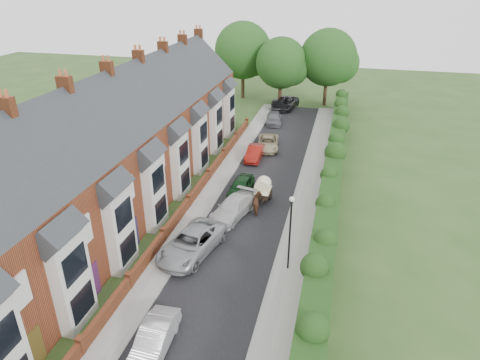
# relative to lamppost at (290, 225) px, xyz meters

# --- Properties ---
(ground) EXTENTS (140.00, 140.00, 0.00)m
(ground) POSITION_rel_lamppost_xyz_m (-3.40, -4.00, -3.30)
(ground) COLOR #2D4C1E
(ground) RESTS_ON ground
(road) EXTENTS (6.00, 58.00, 0.02)m
(road) POSITION_rel_lamppost_xyz_m (-3.90, 7.00, -3.29)
(road) COLOR black
(road) RESTS_ON ground
(pavement_hedge_side) EXTENTS (2.20, 58.00, 0.12)m
(pavement_hedge_side) POSITION_rel_lamppost_xyz_m (0.20, 7.00, -3.24)
(pavement_hedge_side) COLOR gray
(pavement_hedge_side) RESTS_ON ground
(pavement_house_side) EXTENTS (1.70, 58.00, 0.12)m
(pavement_house_side) POSITION_rel_lamppost_xyz_m (-7.75, 7.00, -3.24)
(pavement_house_side) COLOR gray
(pavement_house_side) RESTS_ON ground
(kerb_hedge_side) EXTENTS (0.18, 58.00, 0.13)m
(kerb_hedge_side) POSITION_rel_lamppost_xyz_m (-0.85, 7.00, -3.23)
(kerb_hedge_side) COLOR gray
(kerb_hedge_side) RESTS_ON ground
(kerb_house_side) EXTENTS (0.18, 58.00, 0.13)m
(kerb_house_side) POSITION_rel_lamppost_xyz_m (-6.95, 7.00, -3.23)
(kerb_house_side) COLOR gray
(kerb_house_side) RESTS_ON ground
(hedge) EXTENTS (2.10, 58.00, 2.85)m
(hedge) POSITION_rel_lamppost_xyz_m (2.00, 7.00, -1.70)
(hedge) COLOR #143310
(hedge) RESTS_ON ground
(terrace_row) EXTENTS (9.05, 40.50, 11.50)m
(terrace_row) POSITION_rel_lamppost_xyz_m (-14.27, 5.98, 1.18)
(terrace_row) COLOR brown
(terrace_row) RESTS_ON ground
(garden_wall_row) EXTENTS (0.35, 40.35, 1.10)m
(garden_wall_row) POSITION_rel_lamppost_xyz_m (-8.75, 6.00, -2.84)
(garden_wall_row) COLOR brown
(garden_wall_row) RESTS_ON ground
(lamppost) EXTENTS (0.32, 0.32, 5.16)m
(lamppost) POSITION_rel_lamppost_xyz_m (0.00, 0.00, 0.00)
(lamppost) COLOR black
(lamppost) RESTS_ON ground
(tree_far_left) EXTENTS (7.14, 6.80, 9.29)m
(tree_far_left) POSITION_rel_lamppost_xyz_m (-6.05, 36.08, 2.41)
(tree_far_left) COLOR #332316
(tree_far_left) RESTS_ON ground
(tree_far_right) EXTENTS (7.98, 7.60, 10.31)m
(tree_far_right) POSITION_rel_lamppost_xyz_m (-0.01, 38.08, 3.02)
(tree_far_right) COLOR #332316
(tree_far_right) RESTS_ON ground
(tree_far_back) EXTENTS (8.40, 8.00, 10.82)m
(tree_far_back) POSITION_rel_lamppost_xyz_m (-11.99, 39.08, 3.32)
(tree_far_back) COLOR #332316
(tree_far_back) RESTS_ON ground
(car_silver_a) EXTENTS (1.60, 4.13, 1.34)m
(car_silver_a) POSITION_rel_lamppost_xyz_m (-5.44, -7.84, -2.63)
(car_silver_a) COLOR silver
(car_silver_a) RESTS_ON ground
(car_silver_b) EXTENTS (3.80, 6.17, 1.60)m
(car_silver_b) POSITION_rel_lamppost_xyz_m (-6.40, 0.19, -2.50)
(car_silver_b) COLOR #9A9DA0
(car_silver_b) RESTS_ON ground
(car_white) EXTENTS (3.18, 5.27, 1.43)m
(car_white) POSITION_rel_lamppost_xyz_m (-5.01, 5.49, -2.58)
(car_white) COLOR silver
(car_white) RESTS_ON ground
(car_green) EXTENTS (1.78, 4.17, 1.40)m
(car_green) POSITION_rel_lamppost_xyz_m (-5.29, 9.15, -2.60)
(car_green) COLOR black
(car_green) RESTS_ON ground
(car_red) EXTENTS (1.49, 4.05, 1.33)m
(car_red) POSITION_rel_lamppost_xyz_m (-5.76, 16.71, -2.63)
(car_red) COLOR maroon
(car_red) RESTS_ON ground
(car_beige) EXTENTS (2.80, 4.93, 1.30)m
(car_beige) POSITION_rel_lamppost_xyz_m (-5.00, 19.80, -2.65)
(car_beige) COLOR tan
(car_beige) RESTS_ON ground
(car_grey) EXTENTS (2.43, 4.59, 1.27)m
(car_grey) POSITION_rel_lamppost_xyz_m (-5.88, 28.32, -2.66)
(car_grey) COLOR slate
(car_grey) RESTS_ON ground
(car_black) EXTENTS (2.29, 4.31, 1.40)m
(car_black) POSITION_rel_lamppost_xyz_m (-6.40, 33.98, -2.60)
(car_black) COLOR black
(car_black) RESTS_ON ground
(horse) EXTENTS (1.27, 1.93, 1.50)m
(horse) POSITION_rel_lamppost_xyz_m (-3.29, 6.46, -2.55)
(horse) COLOR #573220
(horse) RESTS_ON ground
(horse_cart) EXTENTS (1.27, 2.82, 2.03)m
(horse_cart) POSITION_rel_lamppost_xyz_m (-3.29, 8.38, -2.14)
(horse_cart) COLOR black
(horse_cart) RESTS_ON ground
(car_extra_far) EXTENTS (3.37, 5.97, 1.57)m
(car_extra_far) POSITION_rel_lamppost_xyz_m (-5.42, 34.90, -2.51)
(car_extra_far) COLOR black
(car_extra_far) RESTS_ON ground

